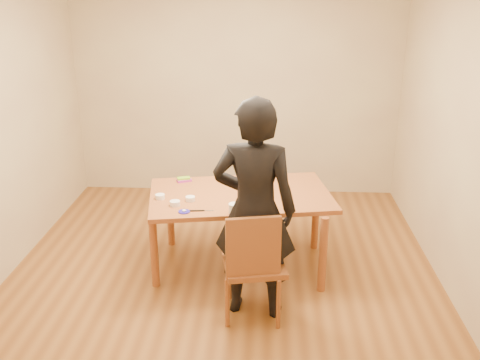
{
  "coord_description": "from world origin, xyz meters",
  "views": [
    {
      "loc": [
        0.39,
        -4.27,
        2.59
      ],
      "look_at": [
        0.15,
        0.22,
        0.9
      ],
      "focal_mm": 40.0,
      "sensor_mm": 36.0,
      "label": 1
    }
  ],
  "objects_px": {
    "dining_table": "(240,195)",
    "cake_plate": "(254,191)",
    "cake": "(254,186)",
    "person": "(255,210)",
    "dining_chair": "(254,265)"
  },
  "relations": [
    {
      "from": "dining_table",
      "to": "cake_plate",
      "type": "height_order",
      "value": "cake_plate"
    },
    {
      "from": "cake",
      "to": "person",
      "type": "bearing_deg",
      "value": -88.06
    },
    {
      "from": "cake_plate",
      "to": "dining_table",
      "type": "bearing_deg",
      "value": -166.95
    },
    {
      "from": "cake_plate",
      "to": "person",
      "type": "relative_size",
      "value": 0.17
    },
    {
      "from": "dining_table",
      "to": "dining_chair",
      "type": "bearing_deg",
      "value": -88.8
    },
    {
      "from": "dining_table",
      "to": "cake",
      "type": "distance_m",
      "value": 0.15
    },
    {
      "from": "cake",
      "to": "person",
      "type": "xyz_separation_m",
      "value": [
        0.03,
        -0.76,
        0.1
      ]
    },
    {
      "from": "dining_table",
      "to": "cake",
      "type": "height_order",
      "value": "cake"
    },
    {
      "from": "dining_table",
      "to": "dining_chair",
      "type": "relative_size",
      "value": 3.51
    },
    {
      "from": "dining_table",
      "to": "cake_plate",
      "type": "bearing_deg",
      "value": 3.29
    },
    {
      "from": "dining_table",
      "to": "cake_plate",
      "type": "distance_m",
      "value": 0.13
    },
    {
      "from": "dining_chair",
      "to": "cake_plate",
      "type": "xyz_separation_m",
      "value": [
        -0.03,
        0.8,
        0.31
      ]
    },
    {
      "from": "cake_plate",
      "to": "person",
      "type": "bearing_deg",
      "value": -88.06
    },
    {
      "from": "cake_plate",
      "to": "person",
      "type": "distance_m",
      "value": 0.77
    },
    {
      "from": "dining_table",
      "to": "person",
      "type": "xyz_separation_m",
      "value": [
        0.15,
        -0.73,
        0.18
      ]
    }
  ]
}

